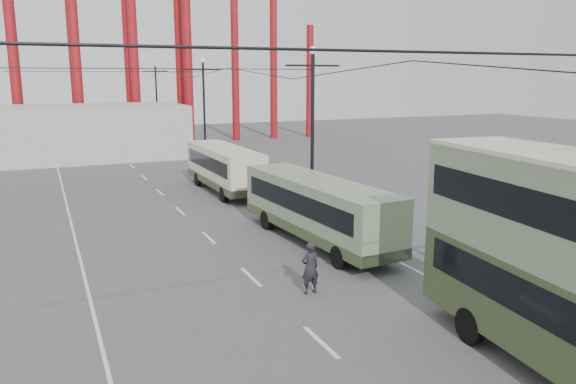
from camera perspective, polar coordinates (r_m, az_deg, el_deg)
name	(u,v)px	position (r m, az deg, el deg)	size (l,w,h in m)	color
road_markings	(192,220)	(31.28, -9.68, -2.81)	(12.52, 120.00, 0.01)	silver
lamp_post_mid	(312,133)	(31.08, 2.49, 6.02)	(3.20, 0.44, 9.32)	black
lamp_post_far	(204,111)	(51.67, -8.51, 8.18)	(3.20, 0.44, 9.32)	black
lamp_post_distant	(157,101)	(73.08, -13.19, 9.01)	(3.20, 0.44, 9.32)	black
fairground_shed	(65,133)	(57.00, -21.73, 5.60)	(22.00, 10.00, 5.00)	#9A9A95
single_decker_green	(317,207)	(26.37, 2.99, -1.57)	(3.20, 10.87, 3.03)	gray
single_decker_cream	(224,167)	(38.27, -6.50, 2.55)	(2.62, 9.79, 3.03)	beige
pedestrian	(310,268)	(20.44, 2.25, -7.70)	(0.71, 0.47, 1.95)	black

